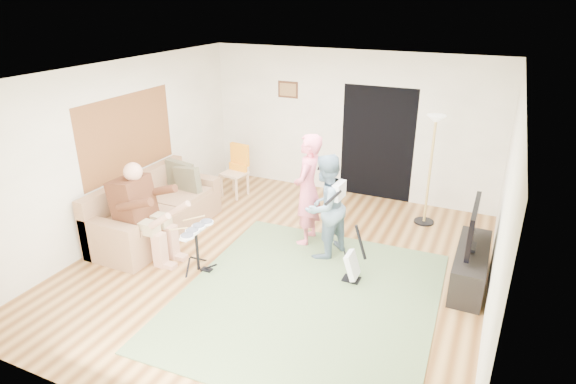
# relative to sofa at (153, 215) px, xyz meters

# --- Properties ---
(floor) EXTENTS (6.00, 6.00, 0.00)m
(floor) POSITION_rel_sofa_xyz_m (2.30, -0.05, -0.31)
(floor) COLOR brown
(floor) RESTS_ON ground
(walls) EXTENTS (5.50, 6.00, 2.70)m
(walls) POSITION_rel_sofa_xyz_m (2.30, -0.05, 1.04)
(walls) COLOR white
(walls) RESTS_ON floor
(ceiling) EXTENTS (6.00, 6.00, 0.00)m
(ceiling) POSITION_rel_sofa_xyz_m (2.30, -0.05, 2.39)
(ceiling) COLOR white
(ceiling) RESTS_ON walls
(window_blinds) EXTENTS (0.00, 2.05, 2.05)m
(window_blinds) POSITION_rel_sofa_xyz_m (-0.44, 0.15, 1.24)
(window_blinds) COLOR brown
(window_blinds) RESTS_ON walls
(doorway) EXTENTS (2.10, 0.00, 2.10)m
(doorway) POSITION_rel_sofa_xyz_m (2.85, 2.94, 0.74)
(doorway) COLOR black
(doorway) RESTS_ON walls
(picture_frame) EXTENTS (0.42, 0.03, 0.32)m
(picture_frame) POSITION_rel_sofa_xyz_m (1.05, 2.94, 1.59)
(picture_frame) COLOR #3F2314
(picture_frame) RESTS_ON walls
(area_rug) EXTENTS (3.28, 3.64, 0.02)m
(area_rug) POSITION_rel_sofa_xyz_m (2.97, -0.66, -0.30)
(area_rug) COLOR #526940
(area_rug) RESTS_ON floor
(sofa) EXTENTS (0.95, 2.30, 0.93)m
(sofa) POSITION_rel_sofa_xyz_m (0.00, 0.00, 0.00)
(sofa) COLOR #996F4C
(sofa) RESTS_ON floor
(drummer) EXTENTS (0.94, 0.53, 1.45)m
(drummer) POSITION_rel_sofa_xyz_m (0.44, -0.65, 0.25)
(drummer) COLOR #4F2716
(drummer) RESTS_ON sofa
(drum_kit) EXTENTS (0.36, 0.65, 0.67)m
(drum_kit) POSITION_rel_sofa_xyz_m (1.30, -0.65, -0.02)
(drum_kit) COLOR black
(drum_kit) RESTS_ON floor
(singer) EXTENTS (0.46, 0.66, 1.74)m
(singer) POSITION_rel_sofa_xyz_m (2.37, 0.76, 0.56)
(singer) COLOR #EC667B
(singer) RESTS_ON floor
(microphone) EXTENTS (0.06, 0.06, 0.24)m
(microphone) POSITION_rel_sofa_xyz_m (2.57, 0.76, 0.99)
(microphone) COLOR black
(microphone) RESTS_ON singer
(guitarist) EXTENTS (0.81, 0.91, 1.56)m
(guitarist) POSITION_rel_sofa_xyz_m (2.76, 0.48, 0.47)
(guitarist) COLOR slate
(guitarist) RESTS_ON floor
(guitar_held) EXTENTS (0.15, 0.61, 0.26)m
(guitar_held) POSITION_rel_sofa_xyz_m (2.96, 0.48, 0.75)
(guitar_held) COLOR white
(guitar_held) RESTS_ON guitarist
(guitar_spare) EXTENTS (0.31, 0.27, 0.85)m
(guitar_spare) POSITION_rel_sofa_xyz_m (3.37, -0.04, -0.07)
(guitar_spare) COLOR black
(guitar_spare) RESTS_ON floor
(torchiere_lamp) EXTENTS (0.33, 0.33, 1.85)m
(torchiere_lamp) POSITION_rel_sofa_xyz_m (3.94, 2.19, 0.96)
(torchiere_lamp) COLOR black
(torchiere_lamp) RESTS_ON floor
(dining_chair) EXTENTS (0.47, 0.49, 0.98)m
(dining_chair) POSITION_rel_sofa_xyz_m (0.41, 1.93, 0.04)
(dining_chair) COLOR beige
(dining_chair) RESTS_ON floor
(tv_cabinet) EXTENTS (0.40, 1.40, 0.50)m
(tv_cabinet) POSITION_rel_sofa_xyz_m (4.80, 0.57, -0.06)
(tv_cabinet) COLOR black
(tv_cabinet) RESTS_ON floor
(television) EXTENTS (0.06, 0.99, 0.58)m
(television) POSITION_rel_sofa_xyz_m (4.75, 0.57, 0.54)
(television) COLOR black
(television) RESTS_ON tv_cabinet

